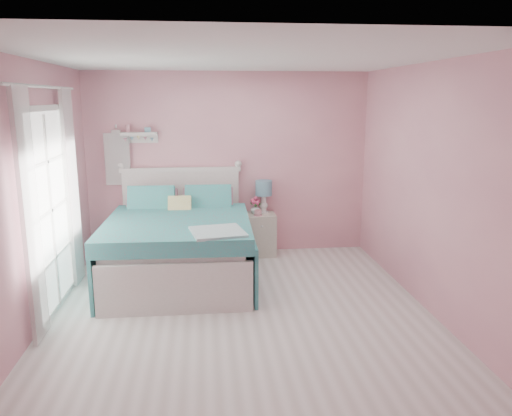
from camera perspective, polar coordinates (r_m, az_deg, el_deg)
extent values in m
plane|color=beige|center=(5.38, -1.70, -12.02)|extent=(4.50, 4.50, 0.00)
plane|color=#C67E90|center=(7.21, -3.13, 5.02)|extent=(4.00, 0.00, 4.00)
plane|color=#C67E90|center=(2.82, 1.65, -6.78)|extent=(4.00, 0.00, 4.00)
plane|color=#C67E90|center=(5.24, -24.17, 1.13)|extent=(0.00, 4.50, 4.50)
plane|color=#C67E90|center=(5.51, 19.46, 2.02)|extent=(0.00, 4.50, 4.50)
plane|color=white|center=(4.92, -1.90, 16.77)|extent=(4.50, 4.50, 0.00)
cube|color=silver|center=(6.34, -8.73, -6.07)|extent=(1.65, 2.15, 0.46)
cube|color=silver|center=(6.25, -8.82, -3.36)|extent=(1.59, 2.09, 0.16)
cube|color=silver|center=(7.27, -8.46, -0.61)|extent=(1.64, 0.07, 1.21)
cube|color=silver|center=(7.15, -8.62, 4.35)|extent=(1.70, 0.09, 0.06)
cube|color=silver|center=(5.34, -9.24, -9.14)|extent=(1.64, 0.06, 0.56)
cube|color=teal|center=(6.06, -8.94, -2.20)|extent=(1.77, 1.89, 0.18)
cube|color=#C47F93|center=(6.94, -11.75, 0.47)|extent=(0.69, 0.29, 0.43)
cube|color=#C47F93|center=(6.90, -5.47, 0.62)|extent=(0.69, 0.29, 0.43)
cube|color=#CCBC59|center=(6.64, -8.72, 0.05)|extent=(0.31, 0.23, 0.31)
cube|color=beige|center=(7.22, 0.51, -3.03)|extent=(0.42, 0.39, 0.61)
cube|color=silver|center=(7.00, 0.69, -2.07)|extent=(0.36, 0.02, 0.16)
sphere|color=white|center=(6.98, 0.71, -2.11)|extent=(0.03, 0.03, 0.03)
cylinder|color=white|center=(7.21, 0.88, -0.48)|extent=(0.15, 0.15, 0.02)
cylinder|color=white|center=(7.18, 0.88, 0.53)|extent=(0.08, 0.08, 0.26)
cylinder|color=#6A9CB1|center=(7.14, 0.89, 2.30)|extent=(0.24, 0.24, 0.22)
imported|color=silver|center=(7.14, -0.06, -0.09)|extent=(0.18, 0.18, 0.15)
imported|color=pink|center=(7.03, 0.22, -0.55)|extent=(0.11, 0.11, 0.08)
sphere|color=#E34D7E|center=(7.11, -0.06, 1.09)|extent=(0.06, 0.06, 0.06)
sphere|color=#E34D7E|center=(7.14, 0.24, 0.81)|extent=(0.06, 0.06, 0.06)
sphere|color=#E34D7E|center=(7.12, -0.39, 0.86)|extent=(0.06, 0.06, 0.06)
sphere|color=#E34D7E|center=(7.10, 0.13, 0.57)|extent=(0.06, 0.06, 0.06)
sphere|color=#E34D7E|center=(7.10, -0.28, 0.65)|extent=(0.06, 0.06, 0.06)
cube|color=silver|center=(7.13, -13.23, 8.26)|extent=(0.50, 0.14, 0.04)
cube|color=silver|center=(7.19, -13.14, 7.74)|extent=(0.50, 0.03, 0.12)
cylinder|color=#D18C99|center=(7.14, -14.46, 8.77)|extent=(0.06, 0.06, 0.10)
cube|color=#6A9CB1|center=(7.11, -12.28, 8.70)|extent=(0.08, 0.06, 0.07)
cube|color=white|center=(7.22, -15.55, 5.39)|extent=(0.34, 0.03, 0.72)
cube|color=silver|center=(5.53, -23.37, 10.43)|extent=(0.04, 1.32, 0.06)
cube|color=silver|center=(5.95, -21.62, -10.17)|extent=(0.04, 1.32, 0.06)
cube|color=silver|center=(5.07, -24.39, -2.14)|extent=(0.04, 0.06, 2.10)
cube|color=silver|center=(6.25, -20.85, 0.74)|extent=(0.04, 0.06, 2.10)
cube|color=white|center=(5.65, -22.46, -0.25)|extent=(0.02, 1.20, 2.04)
cube|color=white|center=(4.92, -24.38, -1.00)|extent=(0.04, 0.40, 2.32)
cube|color=white|center=(6.32, -20.25, 2.11)|extent=(0.04, 0.40, 2.32)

